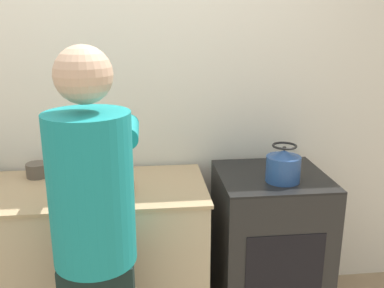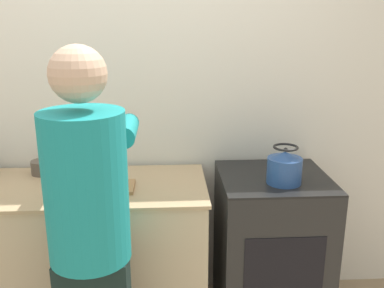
{
  "view_description": "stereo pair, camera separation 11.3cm",
  "coord_description": "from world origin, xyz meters",
  "px_view_note": "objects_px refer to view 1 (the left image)",
  "views": [
    {
      "loc": [
        0.13,
        -1.89,
        1.75
      ],
      "look_at": [
        0.37,
        0.21,
        1.14
      ],
      "focal_mm": 40.0,
      "sensor_mm": 36.0,
      "label": 1
    },
    {
      "loc": [
        0.25,
        -1.9,
        1.75
      ],
      "look_at": [
        0.37,
        0.21,
        1.14
      ],
      "focal_mm": 40.0,
      "sensor_mm": 36.0,
      "label": 2
    }
  ],
  "objects_px": {
    "cutting_board": "(100,189)",
    "oven": "(268,248)",
    "kettle": "(283,166)",
    "knife": "(89,186)",
    "person": "(95,229)"
  },
  "relations": [
    {
      "from": "cutting_board",
      "to": "oven",
      "type": "bearing_deg",
      "value": 3.06
    },
    {
      "from": "person",
      "to": "knife",
      "type": "xyz_separation_m",
      "value": [
        -0.08,
        0.48,
        0.0
      ]
    },
    {
      "from": "person",
      "to": "cutting_board",
      "type": "bearing_deg",
      "value": 92.28
    },
    {
      "from": "cutting_board",
      "to": "person",
      "type": "bearing_deg",
      "value": -87.72
    },
    {
      "from": "person",
      "to": "cutting_board",
      "type": "distance_m",
      "value": 0.47
    },
    {
      "from": "cutting_board",
      "to": "kettle",
      "type": "bearing_deg",
      "value": -3.05
    },
    {
      "from": "knife",
      "to": "oven",
      "type": "bearing_deg",
      "value": 3.53
    },
    {
      "from": "oven",
      "to": "kettle",
      "type": "bearing_deg",
      "value": -77.36
    },
    {
      "from": "cutting_board",
      "to": "kettle",
      "type": "distance_m",
      "value": 0.97
    },
    {
      "from": "cutting_board",
      "to": "knife",
      "type": "xyz_separation_m",
      "value": [
        -0.06,
        0.02,
        0.01
      ]
    },
    {
      "from": "person",
      "to": "cutting_board",
      "type": "xyz_separation_m",
      "value": [
        -0.02,
        0.46,
        -0.01
      ]
    },
    {
      "from": "cutting_board",
      "to": "knife",
      "type": "bearing_deg",
      "value": 163.65
    },
    {
      "from": "person",
      "to": "knife",
      "type": "bearing_deg",
      "value": 99.07
    },
    {
      "from": "person",
      "to": "oven",
      "type": "bearing_deg",
      "value": 29.11
    },
    {
      "from": "oven",
      "to": "person",
      "type": "bearing_deg",
      "value": -150.89
    }
  ]
}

